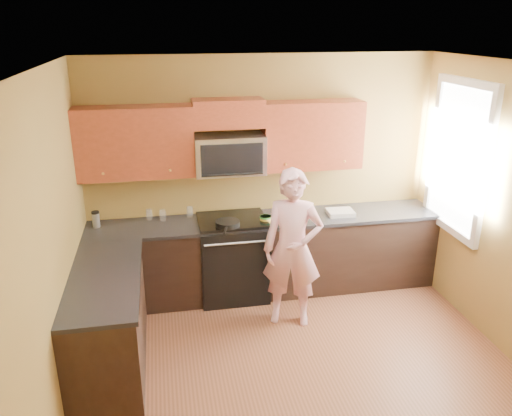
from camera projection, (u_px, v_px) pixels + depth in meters
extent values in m
plane|color=brown|center=(306.00, 382.00, 4.51)|extent=(4.00, 4.00, 0.00)
plane|color=white|center=(319.00, 69.00, 3.58)|extent=(4.00, 4.00, 0.00)
plane|color=olive|center=(261.00, 174.00, 5.89)|extent=(4.00, 0.00, 4.00)
plane|color=olive|center=(47.00, 265.00, 3.69)|extent=(0.00, 4.00, 4.00)
cube|color=black|center=(266.00, 256.00, 5.93)|extent=(4.00, 0.60, 0.88)
cube|color=black|center=(109.00, 323.00, 4.61)|extent=(0.60, 1.60, 0.88)
cube|color=black|center=(267.00, 220.00, 5.76)|extent=(4.00, 0.62, 0.04)
cube|color=black|center=(105.00, 278.00, 4.45)|extent=(0.62, 1.60, 0.04)
cube|color=#923921|center=(228.00, 113.00, 5.41)|extent=(0.76, 0.33, 0.30)
imported|color=pink|center=(293.00, 249.00, 5.18)|extent=(0.70, 0.57, 1.67)
cube|color=#B27F47|center=(298.00, 221.00, 5.65)|extent=(0.14, 0.14, 0.01)
ellipsoid|color=silver|center=(279.00, 218.00, 5.67)|extent=(0.15, 0.15, 0.06)
ellipsoid|color=silver|center=(293.00, 214.00, 5.80)|extent=(0.13, 0.14, 0.07)
cube|color=white|center=(340.00, 212.00, 5.86)|extent=(0.31, 0.25, 0.05)
cylinder|color=silver|center=(149.00, 215.00, 5.70)|extent=(0.08, 0.08, 0.12)
cylinder|color=silver|center=(190.00, 212.00, 5.78)|extent=(0.07, 0.07, 0.12)
cylinder|color=silver|center=(163.00, 215.00, 5.68)|extent=(0.08, 0.08, 0.12)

